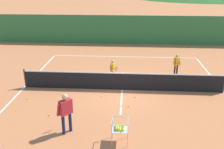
{
  "coord_description": "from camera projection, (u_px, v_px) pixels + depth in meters",
  "views": [
    {
      "loc": [
        0.26,
        -12.26,
        5.62
      ],
      "look_at": [
        -0.5,
        -0.6,
        1.09
      ],
      "focal_mm": 40.43,
      "sensor_mm": 36.0,
      "label": 1
    }
  ],
  "objects": [
    {
      "name": "instructor",
      "position": [
        66.0,
        110.0,
        9.42
      ],
      "size": [
        0.6,
        0.79,
        1.65
      ],
      "color": "#191E4C",
      "rests_on": "ground"
    },
    {
      "name": "student_1",
      "position": [
        177.0,
        63.0,
        15.21
      ],
      "size": [
        0.48,
        0.69,
        1.31
      ],
      "color": "black",
      "rests_on": "ground"
    },
    {
      "name": "tennis_ball_1",
      "position": [
        102.0,
        96.0,
        12.63
      ],
      "size": [
        0.07,
        0.07,
        0.07
      ],
      "primitive_type": "sphere",
      "color": "yellow",
      "rests_on": "ground"
    },
    {
      "name": "tennis_ball_6",
      "position": [
        28.0,
        98.0,
        12.41
      ],
      "size": [
        0.07,
        0.07,
        0.07
      ],
      "primitive_type": "sphere",
      "color": "yellow",
      "rests_on": "ground"
    },
    {
      "name": "student_0",
      "position": [
        113.0,
        68.0,
        14.46
      ],
      "size": [
        0.41,
        0.66,
        1.21
      ],
      "color": "silver",
      "rests_on": "ground"
    },
    {
      "name": "windscreen_fence",
      "position": [
        125.0,
        30.0,
        22.29
      ],
      "size": [
        23.52,
        0.08,
        2.53
      ],
      "primitive_type": "cube",
      "color": "#33753D",
      "rests_on": "ground"
    },
    {
      "name": "line_service_center",
      "position": [
        122.0,
        90.0,
        13.45
      ],
      "size": [
        0.08,
        5.26,
        0.01
      ],
      "primitive_type": "cube",
      "color": "white",
      "rests_on": "ground"
    },
    {
      "name": "line_sideline_west",
      "position": [
        24.0,
        87.0,
        13.78
      ],
      "size": [
        0.08,
        11.65,
        0.01
      ],
      "primitive_type": "cube",
      "color": "white",
      "rests_on": "ground"
    },
    {
      "name": "tennis_ball_0",
      "position": [
        136.0,
        97.0,
        12.56
      ],
      "size": [
        0.07,
        0.07,
        0.07
      ],
      "primitive_type": "sphere",
      "color": "yellow",
      "rests_on": "ground"
    },
    {
      "name": "tennis_ball_4",
      "position": [
        122.0,
        106.0,
        11.72
      ],
      "size": [
        0.07,
        0.07,
        0.07
      ],
      "primitive_type": "sphere",
      "color": "yellow",
      "rests_on": "ground"
    },
    {
      "name": "line_baseline_far",
      "position": [
        124.0,
        57.0,
        19.03
      ],
      "size": [
        10.69,
        0.08,
        0.01
      ],
      "primitive_type": "cube",
      "color": "white",
      "rests_on": "ground"
    },
    {
      "name": "ball_cart",
      "position": [
        120.0,
        128.0,
        8.99
      ],
      "size": [
        0.58,
        0.58,
        0.9
      ],
      "color": "#B7B7BC",
      "rests_on": "ground"
    },
    {
      "name": "ground_plane",
      "position": [
        122.0,
        90.0,
        13.45
      ],
      "size": [
        120.0,
        120.0,
        0.0
      ],
      "primitive_type": "plane",
      "color": "#C67042"
    },
    {
      "name": "tennis_net",
      "position": [
        122.0,
        81.0,
        13.27
      ],
      "size": [
        10.58,
        0.08,
        1.05
      ],
      "color": "#333338",
      "rests_on": "ground"
    },
    {
      "name": "tennis_ball_5",
      "position": [
        49.0,
        115.0,
        10.93
      ],
      "size": [
        0.07,
        0.07,
        0.07
      ],
      "primitive_type": "sphere",
      "color": "yellow",
      "rests_on": "ground"
    },
    {
      "name": "tennis_ball_2",
      "position": [
        129.0,
        106.0,
        11.68
      ],
      "size": [
        0.07,
        0.07,
        0.07
      ],
      "primitive_type": "sphere",
      "color": "yellow",
      "rests_on": "ground"
    }
  ]
}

